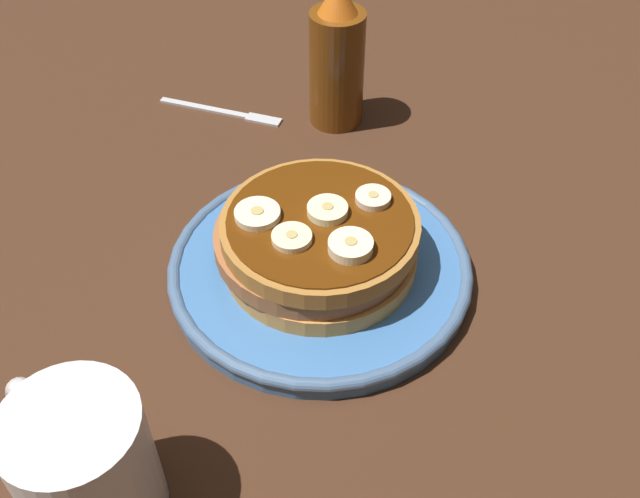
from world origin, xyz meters
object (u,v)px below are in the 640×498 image
banana_slice_0 (324,209)px  banana_slice_3 (373,198)px  fork (227,112)px  banana_slice_4 (297,241)px  pancake_stack (318,238)px  banana_slice_2 (257,215)px  coffee_mug (82,463)px  banana_slice_1 (351,247)px  plate (320,267)px  syrup_bottle (337,61)px

banana_slice_0 → banana_slice_3: 3.81cm
banana_slice_3 → fork: 24.95cm
banana_slice_3 → banana_slice_4: bearing=81.2°
pancake_stack → banana_slice_2: bearing=42.7°
coffee_mug → banana_slice_4: bearing=-83.3°
banana_slice_4 → banana_slice_1: bearing=-148.4°
plate → banana_slice_3: bearing=-110.8°
banana_slice_2 → coffee_mug: 20.85cm
banana_slice_1 → coffee_mug: coffee_mug is taller
banana_slice_3 → syrup_bottle: syrup_bottle is taller
banana_slice_2 → syrup_bottle: syrup_bottle is taller
banana_slice_3 → banana_slice_4: same height
pancake_stack → banana_slice_4: (-0.76, 3.11, 2.43)cm
banana_slice_3 → banana_slice_4: size_ratio=0.93×
syrup_bottle → banana_slice_3: bearing=138.9°
banana_slice_4 → syrup_bottle: 24.16cm
plate → banana_slice_1: bearing=165.3°
banana_slice_3 → coffee_mug: (-1.21, 26.82, -1.33)cm
banana_slice_3 → coffee_mug: size_ratio=0.24×
banana_slice_0 → banana_slice_1: banana_slice_1 is taller
pancake_stack → coffee_mug: (-3.07, 22.82, 1.13)cm
banana_slice_3 → banana_slice_4: (1.10, 7.11, -0.03)cm
plate → banana_slice_2: bearing=38.9°
plate → syrup_bottle: size_ratio=1.64×
banana_slice_0 → syrup_bottle: (12.84, -16.17, 0.22)cm
coffee_mug → pancake_stack: bearing=-82.3°
plate → banana_slice_1: (-3.71, 0.98, 5.36)cm
pancake_stack → coffee_mug: bearing=97.7°
banana_slice_3 → banana_slice_4: 7.19cm
pancake_stack → banana_slice_2: banana_slice_2 is taller
plate → pancake_stack: 2.79cm
syrup_bottle → banana_slice_1: bearing=133.2°
banana_slice_3 → fork: banana_slice_3 is taller
plate → banana_slice_4: bearing=99.1°
pancake_stack → banana_slice_0: bearing=-89.2°
banana_slice_1 → banana_slice_2: (7.24, 1.88, -0.13)cm
fork → plate: bearing=154.5°
banana_slice_2 → coffee_mug: (-6.32, 19.82, -1.33)cm
banana_slice_0 → fork: bearing=-24.0°
banana_slice_0 → coffee_mug: size_ratio=0.27×
pancake_stack → syrup_bottle: syrup_bottle is taller
banana_slice_0 → banana_slice_1: 4.39cm
banana_slice_2 → syrup_bottle: size_ratio=0.24×
banana_slice_0 → syrup_bottle: syrup_bottle is taller
banana_slice_1 → banana_slice_2: 7.49cm
banana_slice_2 → plate: bearing=-141.1°
banana_slice_0 → banana_slice_3: size_ratio=1.13×
pancake_stack → banana_slice_4: 4.02cm
plate → banana_slice_2: banana_slice_2 is taller
banana_slice_0 → fork: size_ratio=0.24×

